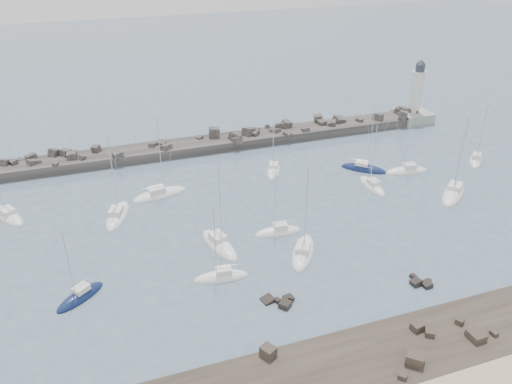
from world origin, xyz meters
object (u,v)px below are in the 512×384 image
at_px(sailboat_1, 8,216).
at_px(sailboat_8, 364,169).
at_px(sailboat_5, 221,277).
at_px(sailboat_12, 476,161).
at_px(sailboat_13, 278,232).
at_px(sailboat_14, 219,245).
at_px(lighthouse, 414,108).
at_px(sailboat_6, 273,171).
at_px(sailboat_10, 372,186).
at_px(sailboat_2, 80,297).
at_px(sailboat_3, 118,216).
at_px(sailboat_11, 453,194).
at_px(sailboat_4, 160,195).
at_px(sailboat_9, 407,172).
at_px(sailboat_7, 303,253).

distance_m(sailboat_1, sailboat_8, 59.94).
relative_size(sailboat_5, sailboat_12, 0.94).
bearing_deg(sailboat_13, sailboat_14, -177.30).
relative_size(lighthouse, sailboat_14, 1.05).
distance_m(sailboat_6, sailboat_12, 38.46).
distance_m(sailboat_10, sailboat_12, 23.93).
relative_size(sailboat_2, sailboat_5, 0.96).
distance_m(sailboat_3, sailboat_11, 54.23).
xyz_separation_m(sailboat_1, sailboat_14, (28.57, -18.15, 0.02)).
relative_size(sailboat_4, sailboat_9, 1.14).
relative_size(sailboat_1, sailboat_10, 1.13).
height_order(sailboat_10, sailboat_13, sailboat_10).
xyz_separation_m(sailboat_4, sailboat_5, (3.81, -24.22, 0.00)).
distance_m(lighthouse, sailboat_6, 41.38).
xyz_separation_m(sailboat_6, sailboat_9, (22.58, -8.20, 0.02)).
distance_m(sailboat_5, sailboat_8, 39.53).
bearing_deg(sailboat_13, sailboat_11, 2.32).
xyz_separation_m(sailboat_3, sailboat_10, (41.87, -4.04, -0.01)).
distance_m(sailboat_13, sailboat_14, 8.92).
bearing_deg(sailboat_6, lighthouse, 19.72).
bearing_deg(sailboat_5, sailboat_12, 18.31).
bearing_deg(sailboat_9, sailboat_14, -163.27).
bearing_deg(sailboat_7, sailboat_13, 103.37).
relative_size(sailboat_5, sailboat_13, 1.00).
height_order(sailboat_5, sailboat_13, sailboat_5).
relative_size(sailboat_3, sailboat_11, 0.92).
relative_size(sailboat_8, sailboat_12, 1.09).
bearing_deg(sailboat_11, sailboat_14, -177.60).
bearing_deg(sailboat_4, sailboat_2, -120.60).
height_order(sailboat_13, sailboat_14, sailboat_14).
bearing_deg(sailboat_2, sailboat_13, 11.29).
relative_size(sailboat_3, sailboat_6, 1.19).
xyz_separation_m(sailboat_1, sailboat_10, (57.80, -9.60, -0.00)).
bearing_deg(sailboat_10, sailboat_14, -163.70).
height_order(sailboat_3, sailboat_10, sailboat_3).
relative_size(sailboat_13, sailboat_14, 0.80).
bearing_deg(sailboat_5, sailboat_4, 98.93).
distance_m(sailboat_1, sailboat_6, 44.11).
xyz_separation_m(sailboat_4, sailboat_9, (43.54, -5.80, 0.01)).
height_order(sailboat_11, sailboat_14, sailboat_11).
relative_size(sailboat_1, sailboat_8, 1.04).
bearing_deg(sailboat_7, sailboat_1, 148.74).
height_order(sailboat_10, sailboat_11, sailboat_11).
bearing_deg(sailboat_7, sailboat_6, 78.27).
bearing_deg(sailboat_3, sailboat_5, -60.66).
xyz_separation_m(sailboat_13, sailboat_14, (-8.91, -0.42, 0.01)).
distance_m(sailboat_9, sailboat_14, 39.78).
distance_m(sailboat_5, sailboat_12, 57.58).
distance_m(sailboat_2, sailboat_8, 53.80).
bearing_deg(sailboat_9, lighthouse, 53.66).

